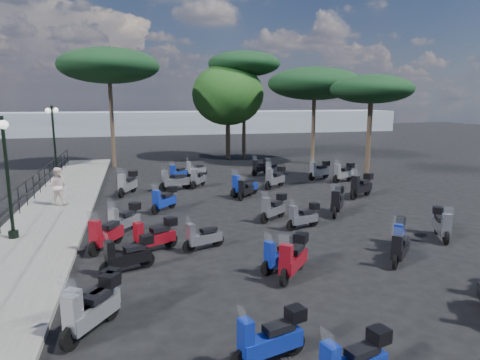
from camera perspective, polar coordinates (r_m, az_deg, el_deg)
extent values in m
plane|color=black|center=(17.53, -3.25, -5.12)|extent=(120.00, 120.00, 0.00)
cube|color=#63615E|center=(20.43, -23.15, -3.47)|extent=(3.00, 30.00, 0.15)
cylinder|color=black|center=(18.42, -28.38, -3.39)|extent=(0.04, 0.04, 1.10)
cylinder|color=black|center=(19.72, -27.41, -2.45)|extent=(0.04, 0.04, 1.10)
cylinder|color=black|center=(21.02, -26.57, -1.62)|extent=(0.04, 0.04, 1.10)
cylinder|color=black|center=(22.33, -25.82, -0.88)|extent=(0.04, 0.04, 1.10)
cylinder|color=black|center=(23.64, -25.16, -0.23)|extent=(0.04, 0.04, 1.10)
cylinder|color=black|center=(24.97, -24.57, 0.35)|extent=(0.04, 0.04, 1.10)
cylinder|color=black|center=(26.29, -24.03, 0.88)|extent=(0.04, 0.04, 1.10)
cylinder|color=black|center=(27.63, -23.55, 1.35)|extent=(0.04, 0.04, 1.10)
cylinder|color=black|center=(28.96, -23.11, 1.78)|extent=(0.04, 0.04, 1.10)
cylinder|color=black|center=(30.30, -22.71, 2.17)|extent=(0.04, 0.04, 1.10)
cylinder|color=black|center=(31.64, -22.35, 2.53)|extent=(0.04, 0.04, 1.10)
cylinder|color=black|center=(32.98, -22.01, 2.86)|extent=(0.04, 0.04, 1.10)
cube|color=black|center=(20.27, -27.10, -0.56)|extent=(0.04, 26.00, 0.04)
cube|color=black|center=(20.37, -26.98, -2.02)|extent=(0.04, 26.00, 0.04)
cylinder|color=black|center=(16.53, -27.95, -6.40)|extent=(0.33, 0.33, 0.25)
cylinder|color=black|center=(16.10, -28.55, 0.19)|extent=(0.11, 0.11, 4.11)
cylinder|color=black|center=(15.91, -29.17, 6.92)|extent=(0.35, 0.88, 0.04)
sphere|color=white|center=(16.37, -29.26, 6.62)|extent=(0.29, 0.29, 0.29)
sphere|color=white|center=(15.45, -28.99, 6.48)|extent=(0.29, 0.29, 0.29)
cylinder|color=black|center=(26.16, -23.16, -0.04)|extent=(0.34, 0.34, 0.26)
cylinder|color=black|center=(25.89, -23.48, 4.34)|extent=(0.12, 0.12, 4.29)
cylinder|color=black|center=(25.78, -23.82, 8.72)|extent=(0.26, 0.95, 0.04)
sphere|color=white|center=(26.22, -23.39, 8.54)|extent=(0.30, 0.30, 0.30)
sphere|color=white|center=(25.33, -24.23, 8.43)|extent=(0.30, 0.30, 0.30)
imported|color=silver|center=(20.56, -23.13, -0.76)|extent=(0.96, 0.84, 1.69)
cylinder|color=black|center=(9.62, -21.48, -18.24)|extent=(0.37, 0.47, 0.50)
cylinder|color=black|center=(10.46, -16.75, -15.48)|extent=(0.37, 0.47, 0.50)
cube|color=#969A9E|center=(9.98, -18.87, -15.74)|extent=(1.06, 1.32, 0.35)
cube|color=black|center=(9.98, -18.32, -13.86)|extent=(0.61, 0.69, 0.15)
cube|color=#969A9E|center=(9.46, -21.34, -15.49)|extent=(0.39, 0.37, 0.73)
plane|color=white|center=(9.22, -21.80, -13.00)|extent=(0.37, 0.29, 0.39)
cube|color=black|center=(10.20, -16.89, -12.07)|extent=(0.48, 0.48, 0.27)
cylinder|color=black|center=(12.44, -17.23, -11.27)|extent=(0.46, 0.27, 0.46)
cylinder|color=black|center=(12.82, -12.32, -10.34)|extent=(0.46, 0.27, 0.46)
cube|color=black|center=(12.57, -14.57, -10.04)|extent=(1.28, 0.78, 0.33)
cube|color=black|center=(12.54, -13.93, -8.76)|extent=(0.64, 0.49, 0.13)
cube|color=black|center=(12.31, -17.01, -9.30)|extent=(0.31, 0.35, 0.67)
plane|color=white|center=(12.15, -17.38, -7.43)|extent=(0.21, 0.37, 0.36)
cube|color=black|center=(12.63, -12.35, -7.73)|extent=(0.42, 0.41, 0.25)
cylinder|color=black|center=(14.08, -18.83, -8.64)|extent=(0.36, 0.50, 0.51)
cylinder|color=black|center=(15.07, -15.98, -7.18)|extent=(0.36, 0.50, 0.51)
cube|color=maroon|center=(14.55, -17.28, -7.11)|extent=(1.03, 1.38, 0.36)
cube|color=black|center=(14.61, -16.95, -5.79)|extent=(0.60, 0.72, 0.15)
cube|color=maroon|center=(13.99, -18.75, -6.63)|extent=(0.40, 0.37, 0.75)
plane|color=white|center=(13.81, -19.03, -4.79)|extent=(0.39, 0.28, 0.40)
cylinder|color=black|center=(15.64, -16.62, -6.63)|extent=(0.39, 0.43, 0.48)
cylinder|color=black|center=(16.49, -13.79, -5.58)|extent=(0.39, 0.43, 0.48)
cube|color=gray|center=(16.04, -15.08, -5.43)|extent=(1.10, 1.21, 0.34)
cube|color=black|center=(16.09, -14.73, -4.33)|extent=(0.62, 0.65, 0.14)
cube|color=gray|center=(15.57, -16.51, -4.94)|extent=(0.37, 0.36, 0.70)
plane|color=white|center=(15.41, -16.75, -3.38)|extent=(0.34, 0.31, 0.37)
cube|color=black|center=(16.34, -13.85, -3.41)|extent=(0.46, 0.47, 0.26)
cylinder|color=black|center=(22.68, -10.11, -0.93)|extent=(0.53, 0.27, 0.52)
cylinder|color=black|center=(23.21, -7.16, -0.58)|extent=(0.53, 0.27, 0.52)
cube|color=gray|center=(22.92, -8.51, -0.26)|extent=(1.45, 0.81, 0.37)
cube|color=black|center=(22.94, -8.11, 0.53)|extent=(0.72, 0.52, 0.15)
cube|color=gray|center=(22.62, -9.95, 0.33)|extent=(0.33, 0.39, 0.76)
plane|color=white|center=(22.52, -10.14, 1.53)|extent=(0.22, 0.42, 0.40)
cylinder|color=black|center=(21.75, -15.51, -1.64)|extent=(0.33, 0.53, 0.54)
cylinder|color=black|center=(22.93, -14.02, -0.94)|extent=(0.33, 0.53, 0.54)
cube|color=#969A9E|center=(22.35, -14.71, -0.74)|extent=(0.96, 1.48, 0.38)
cube|color=black|center=(22.46, -14.54, 0.13)|extent=(0.59, 0.75, 0.16)
cube|color=#969A9E|center=(21.73, -15.47, -0.26)|extent=(0.41, 0.36, 0.78)
plane|color=white|center=(21.58, -15.62, 1.01)|extent=(0.42, 0.26, 0.42)
cube|color=black|center=(22.82, -14.08, 0.83)|extent=(0.48, 0.50, 0.29)
cylinder|color=black|center=(8.75, 7.22, -20.80)|extent=(0.47, 0.22, 0.46)
cube|color=#122AA0|center=(8.40, 4.18, -20.84)|extent=(1.28, 0.65, 0.32)
cube|color=black|center=(8.34, 5.19, -18.96)|extent=(0.63, 0.43, 0.13)
cube|color=#122AA0|center=(8.01, 0.77, -20.27)|extent=(0.28, 0.33, 0.67)
plane|color=white|center=(7.77, 0.40, -17.67)|extent=(0.17, 0.37, 0.35)
cube|color=black|center=(8.46, 7.42, -17.24)|extent=(0.39, 0.38, 0.25)
cylinder|color=black|center=(13.73, -6.82, -8.79)|extent=(0.43, 0.24, 0.43)
cylinder|color=black|center=(14.24, -2.98, -8.00)|extent=(0.43, 0.24, 0.43)
cube|color=gray|center=(13.95, -4.71, -7.73)|extent=(1.20, 0.71, 0.30)
cube|color=black|center=(13.95, -4.19, -6.65)|extent=(0.60, 0.45, 0.13)
cube|color=gray|center=(13.63, -6.59, -7.10)|extent=(0.28, 0.32, 0.63)
plane|color=white|center=(13.49, -6.83, -5.51)|extent=(0.19, 0.34, 0.33)
cylinder|color=black|center=(13.77, -13.60, -8.86)|extent=(0.48, 0.30, 0.48)
cylinder|color=black|center=(14.30, -9.24, -7.94)|extent=(0.48, 0.30, 0.48)
cube|color=maroon|center=(13.99, -11.22, -7.66)|extent=(1.32, 0.88, 0.34)
cube|color=black|center=(13.98, -10.64, -6.44)|extent=(0.67, 0.54, 0.14)
cube|color=maroon|center=(13.66, -13.38, -6.97)|extent=(0.33, 0.37, 0.70)
plane|color=white|center=(13.50, -13.69, -5.18)|extent=(0.24, 0.38, 0.37)
cube|color=black|center=(14.12, -9.25, -5.45)|extent=(0.45, 0.44, 0.26)
cylinder|color=black|center=(18.34, -11.18, -3.83)|extent=(0.38, 0.42, 0.47)
cylinder|color=black|center=(19.25, -9.04, -3.06)|extent=(0.38, 0.42, 0.47)
cube|color=#122AA0|center=(18.79, -10.01, -2.88)|extent=(1.08, 1.19, 0.33)
cube|color=black|center=(18.86, -9.74, -1.97)|extent=(0.61, 0.64, 0.14)
cube|color=#122AA0|center=(18.29, -11.08, -2.41)|extent=(0.36, 0.36, 0.69)
plane|color=white|center=(18.15, -11.25, -1.09)|extent=(0.33, 0.30, 0.37)
cube|color=black|center=(19.13, -9.06, -1.22)|extent=(0.46, 0.46, 0.26)
cylinder|color=black|center=(23.13, -6.19, -0.65)|extent=(0.35, 0.45, 0.48)
cylinder|color=black|center=(24.19, -4.95, -0.12)|extent=(0.35, 0.45, 0.48)
cube|color=gray|center=(23.67, -5.51, 0.07)|extent=(1.00, 1.26, 0.34)
cube|color=black|center=(23.77, -5.35, 0.80)|extent=(0.58, 0.66, 0.14)
cube|color=gray|center=(23.12, -6.13, 0.50)|extent=(0.37, 0.35, 0.70)
plane|color=white|center=(22.99, -6.21, 1.57)|extent=(0.36, 0.28, 0.37)
cylinder|color=black|center=(25.32, -9.01, 0.24)|extent=(0.38, 0.38, 0.45)
cylinder|color=black|center=(26.17, -7.45, 0.62)|extent=(0.38, 0.38, 0.45)
cube|color=#122AA0|center=(25.75, -8.17, 0.82)|extent=(1.07, 1.08, 0.32)
cube|color=black|center=(25.83, -7.96, 1.44)|extent=(0.59, 0.59, 0.13)
cube|color=#122AA0|center=(25.31, -8.93, 1.22)|extent=(0.34, 0.34, 0.65)
plane|color=white|center=(25.20, -9.04, 2.13)|extent=(0.30, 0.30, 0.34)
cylinder|color=black|center=(11.42, 5.96, -12.74)|extent=(0.41, 0.45, 0.51)
cylinder|color=black|center=(12.52, 8.03, -10.61)|extent=(0.41, 0.45, 0.51)
cube|color=maroon|center=(11.94, 7.15, -10.70)|extent=(1.16, 1.28, 0.36)
cube|color=black|center=(12.00, 7.47, -9.10)|extent=(0.65, 0.69, 0.15)
cube|color=maroon|center=(11.31, 6.17, -10.33)|extent=(0.39, 0.38, 0.74)
plane|color=white|center=(11.09, 6.10, -8.15)|extent=(0.36, 0.32, 0.39)
cube|color=black|center=(12.31, 8.14, -7.66)|extent=(0.49, 0.49, 0.27)
cylinder|color=black|center=(12.02, 3.68, -11.63)|extent=(0.44, 0.26, 0.44)
cylinder|color=black|center=(12.72, 7.44, -10.41)|extent=(0.44, 0.26, 0.44)
cube|color=#122AA0|center=(12.33, 5.79, -10.25)|extent=(1.21, 0.76, 0.31)
cube|color=black|center=(12.35, 6.34, -8.98)|extent=(0.61, 0.47, 0.13)
cube|color=#122AA0|center=(11.91, 3.97, -9.68)|extent=(0.29, 0.33, 0.64)
plane|color=white|center=(11.74, 3.80, -7.87)|extent=(0.21, 0.35, 0.34)
cube|color=black|center=(12.54, 7.56, -7.91)|extent=(0.40, 0.39, 0.24)
cylinder|color=black|center=(15.94, 6.88, -6.01)|extent=(0.44, 0.22, 0.43)
cylinder|color=black|center=(16.61, 9.79, -5.39)|extent=(0.44, 0.22, 0.43)
cube|color=#53545B|center=(16.25, 8.51, -5.12)|extent=(1.20, 0.65, 0.31)
cube|color=black|center=(16.28, 8.94, -4.19)|extent=(0.60, 0.42, 0.13)
cube|color=#53545B|center=(15.87, 7.12, -4.54)|extent=(0.27, 0.32, 0.63)
plane|color=white|center=(15.73, 7.00, -3.15)|extent=(0.17, 0.35, 0.33)
cube|color=black|center=(16.47, 9.90, -3.46)|extent=(0.38, 0.37, 0.23)
cylinder|color=black|center=(20.98, -0.70, -1.72)|extent=(0.50, 0.34, 0.51)
cylinder|color=black|center=(21.83, 1.84, -1.23)|extent=(0.50, 0.34, 0.51)
cube|color=#122AA0|center=(21.40, 0.70, -0.94)|extent=(1.40, 0.98, 0.36)
cube|color=black|center=(21.46, 1.06, -0.10)|extent=(0.72, 0.59, 0.15)
cube|color=#122AA0|center=(20.94, -0.52, -0.37)|extent=(0.36, 0.39, 0.75)
plane|color=white|center=(20.81, -0.66, 0.91)|extent=(0.27, 0.40, 0.40)
cylinder|color=black|center=(20.42, 0.14, -2.16)|extent=(0.35, 0.40, 0.44)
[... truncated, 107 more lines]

